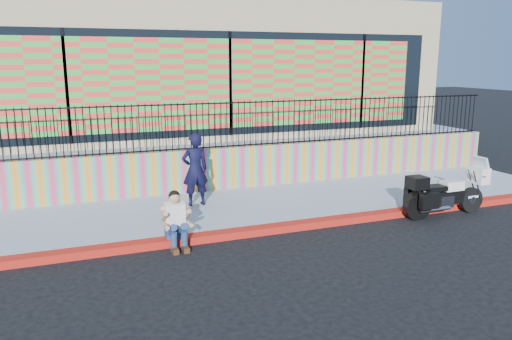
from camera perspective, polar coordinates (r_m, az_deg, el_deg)
name	(u,v)px	position (r m, az deg, el deg)	size (l,w,h in m)	color
ground	(292,230)	(10.58, 4.13, -6.82)	(90.00, 90.00, 0.00)	black
red_curb	(292,226)	(10.56, 4.13, -6.43)	(16.00, 0.30, 0.15)	#AF0C16
sidewalk	(263,205)	(12.00, 0.82, -4.06)	(16.00, 3.00, 0.15)	#989FB7
mural_wall	(241,167)	(13.31, -1.71, 0.35)	(16.00, 0.20, 1.10)	#E13B6C
metal_fence	(241,124)	(13.11, -1.75, 5.27)	(15.80, 0.04, 1.20)	black
elevated_platform	(195,141)	(18.14, -7.01, 3.27)	(16.00, 10.00, 1.25)	#989FB7
storefront_building	(194,67)	(17.70, -7.06, 11.58)	(14.00, 8.06, 4.00)	tan
police_motorcycle	(444,192)	(12.09, 20.70, -2.42)	(2.12, 0.70, 1.32)	black
police_officer	(195,170)	(11.65, -6.99, 0.04)	(0.62, 0.41, 1.70)	black
seated_man	(177,225)	(9.56, -9.05, -6.23)	(0.54, 0.71, 1.06)	navy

